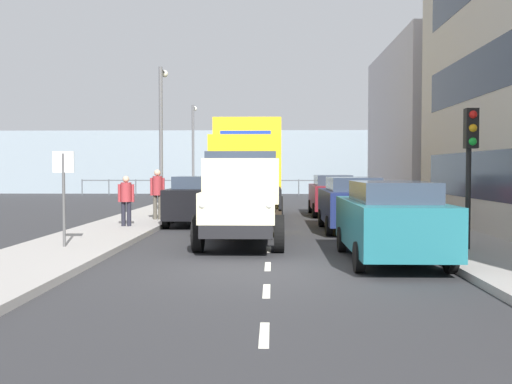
{
  "coord_description": "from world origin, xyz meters",
  "views": [
    {
      "loc": [
        -0.1,
        11.45,
        2.0
      ],
      "look_at": [
        0.51,
        -10.06,
        1.14
      ],
      "focal_mm": 41.4,
      "sensor_mm": 36.0,
      "label": 1
    }
  ],
  "objects_px": {
    "car_navy_kerbside_1": "(352,203)",
    "lamp_post_promenade": "(162,125)",
    "pedestrian_in_dark_coat": "(157,190)",
    "car_black_oppositeside_0": "(196,200)",
    "traffic_light_near": "(470,147)",
    "truck_vintage_cream": "(241,200)",
    "street_sign": "(64,182)",
    "lorry_cargo_yellow": "(249,166)",
    "pedestrian_near_railing": "(126,197)",
    "car_teal_kerbside_near": "(391,220)",
    "car_maroon_kerbside_2": "(332,194)",
    "lamp_post_far": "(193,142)"
  },
  "relations": [
    {
      "from": "lamp_post_far",
      "to": "car_navy_kerbside_1",
      "type": "bearing_deg",
      "value": 111.66
    },
    {
      "from": "truck_vintage_cream",
      "to": "car_teal_kerbside_near",
      "type": "bearing_deg",
      "value": 141.94
    },
    {
      "from": "lorry_cargo_yellow",
      "to": "car_teal_kerbside_near",
      "type": "bearing_deg",
      "value": 107.98
    },
    {
      "from": "pedestrian_near_railing",
      "to": "lamp_post_promenade",
      "type": "bearing_deg",
      "value": -89.07
    },
    {
      "from": "lorry_cargo_yellow",
      "to": "pedestrian_near_railing",
      "type": "height_order",
      "value": "lorry_cargo_yellow"
    },
    {
      "from": "pedestrian_near_railing",
      "to": "traffic_light_near",
      "type": "bearing_deg",
      "value": 150.34
    },
    {
      "from": "car_teal_kerbside_near",
      "to": "car_black_oppositeside_0",
      "type": "height_order",
      "value": "same"
    },
    {
      "from": "traffic_light_near",
      "to": "lamp_post_far",
      "type": "distance_m",
      "value": 26.46
    },
    {
      "from": "street_sign",
      "to": "lorry_cargo_yellow",
      "type": "bearing_deg",
      "value": -112.6
    },
    {
      "from": "car_black_oppositeside_0",
      "to": "street_sign",
      "type": "height_order",
      "value": "street_sign"
    },
    {
      "from": "truck_vintage_cream",
      "to": "car_black_oppositeside_0",
      "type": "relative_size",
      "value": 1.41
    },
    {
      "from": "street_sign",
      "to": "pedestrian_in_dark_coat",
      "type": "bearing_deg",
      "value": -95.73
    },
    {
      "from": "lorry_cargo_yellow",
      "to": "lamp_post_far",
      "type": "relative_size",
      "value": 1.38
    },
    {
      "from": "lorry_cargo_yellow",
      "to": "car_black_oppositeside_0",
      "type": "height_order",
      "value": "lorry_cargo_yellow"
    },
    {
      "from": "car_maroon_kerbside_2",
      "to": "pedestrian_in_dark_coat",
      "type": "height_order",
      "value": "pedestrian_in_dark_coat"
    },
    {
      "from": "pedestrian_in_dark_coat",
      "to": "truck_vintage_cream",
      "type": "bearing_deg",
      "value": 119.42
    },
    {
      "from": "car_navy_kerbside_1",
      "to": "car_black_oppositeside_0",
      "type": "distance_m",
      "value": 5.58
    },
    {
      "from": "traffic_light_near",
      "to": "pedestrian_in_dark_coat",
      "type": "bearing_deg",
      "value": -41.75
    },
    {
      "from": "car_navy_kerbside_1",
      "to": "lamp_post_promenade",
      "type": "xyz_separation_m",
      "value": [
        7.32,
        -6.59,
        2.97
      ]
    },
    {
      "from": "lorry_cargo_yellow",
      "to": "pedestrian_in_dark_coat",
      "type": "bearing_deg",
      "value": 32.96
    },
    {
      "from": "truck_vintage_cream",
      "to": "street_sign",
      "type": "height_order",
      "value": "truck_vintage_cream"
    },
    {
      "from": "car_navy_kerbside_1",
      "to": "car_maroon_kerbside_2",
      "type": "distance_m",
      "value": 6.25
    },
    {
      "from": "pedestrian_in_dark_coat",
      "to": "pedestrian_near_railing",
      "type": "bearing_deg",
      "value": 78.28
    },
    {
      "from": "car_navy_kerbside_1",
      "to": "pedestrian_in_dark_coat",
      "type": "distance_m",
      "value": 7.12
    },
    {
      "from": "pedestrian_near_railing",
      "to": "lamp_post_far",
      "type": "height_order",
      "value": "lamp_post_far"
    },
    {
      "from": "car_maroon_kerbside_2",
      "to": "lamp_post_promenade",
      "type": "bearing_deg",
      "value": -2.67
    },
    {
      "from": "car_black_oppositeside_0",
      "to": "pedestrian_near_railing",
      "type": "bearing_deg",
      "value": 45.68
    },
    {
      "from": "lorry_cargo_yellow",
      "to": "car_black_oppositeside_0",
      "type": "bearing_deg",
      "value": 55.37
    },
    {
      "from": "truck_vintage_cream",
      "to": "car_black_oppositeside_0",
      "type": "xyz_separation_m",
      "value": [
        1.9,
        -5.49,
        -0.28
      ]
    },
    {
      "from": "car_maroon_kerbside_2",
      "to": "car_black_oppositeside_0",
      "type": "distance_m",
      "value": 6.8
    },
    {
      "from": "lorry_cargo_yellow",
      "to": "traffic_light_near",
      "type": "relative_size",
      "value": 2.56
    },
    {
      "from": "car_teal_kerbside_near",
      "to": "lamp_post_promenade",
      "type": "height_order",
      "value": "lamp_post_promenade"
    },
    {
      "from": "car_navy_kerbside_1",
      "to": "lamp_post_promenade",
      "type": "bearing_deg",
      "value": -41.99
    },
    {
      "from": "car_black_oppositeside_0",
      "to": "street_sign",
      "type": "xyz_separation_m",
      "value": [
        2.21,
        7.0,
        0.79
      ]
    },
    {
      "from": "car_maroon_kerbside_2",
      "to": "car_black_oppositeside_0",
      "type": "xyz_separation_m",
      "value": [
        5.24,
        4.33,
        -0.0
      ]
    },
    {
      "from": "lorry_cargo_yellow",
      "to": "pedestrian_in_dark_coat",
      "type": "relative_size",
      "value": 4.53
    },
    {
      "from": "traffic_light_near",
      "to": "lamp_post_far",
      "type": "xyz_separation_m",
      "value": [
        9.61,
        -24.62,
        1.25
      ]
    },
    {
      "from": "car_teal_kerbside_near",
      "to": "car_black_oppositeside_0",
      "type": "distance_m",
      "value": 9.64
    },
    {
      "from": "street_sign",
      "to": "car_black_oppositeside_0",
      "type": "bearing_deg",
      "value": -107.51
    },
    {
      "from": "car_black_oppositeside_0",
      "to": "car_navy_kerbside_1",
      "type": "bearing_deg",
      "value": 159.92
    },
    {
      "from": "traffic_light_near",
      "to": "street_sign",
      "type": "height_order",
      "value": "traffic_light_near"
    },
    {
      "from": "pedestrian_near_railing",
      "to": "lamp_post_far",
      "type": "bearing_deg",
      "value": -88.68
    },
    {
      "from": "car_teal_kerbside_near",
      "to": "lamp_post_promenade",
      "type": "relative_size",
      "value": 0.73
    },
    {
      "from": "lamp_post_promenade",
      "to": "street_sign",
      "type": "height_order",
      "value": "lamp_post_promenade"
    },
    {
      "from": "truck_vintage_cream",
      "to": "car_teal_kerbside_near",
      "type": "relative_size",
      "value": 1.24
    },
    {
      "from": "car_maroon_kerbside_2",
      "to": "car_black_oppositeside_0",
      "type": "relative_size",
      "value": 1.05
    },
    {
      "from": "pedestrian_in_dark_coat",
      "to": "lamp_post_promenade",
      "type": "height_order",
      "value": "lamp_post_promenade"
    },
    {
      "from": "lorry_cargo_yellow",
      "to": "car_navy_kerbside_1",
      "type": "distance_m",
      "value": 5.79
    },
    {
      "from": "car_black_oppositeside_0",
      "to": "pedestrian_in_dark_coat",
      "type": "relative_size",
      "value": 2.22
    },
    {
      "from": "truck_vintage_cream",
      "to": "lamp_post_far",
      "type": "height_order",
      "value": "lamp_post_far"
    }
  ]
}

